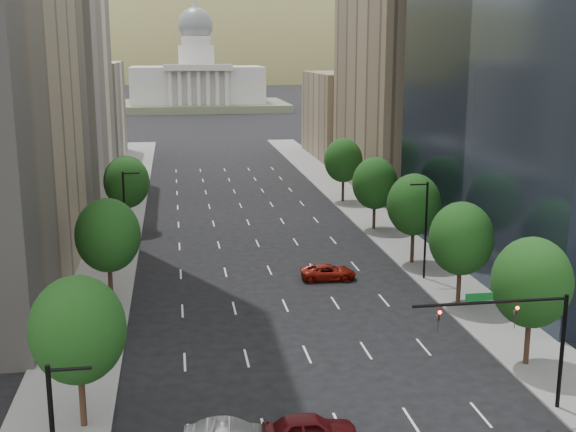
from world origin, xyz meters
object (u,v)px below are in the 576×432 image
car_maroon (310,430)px  car_red_far (328,272)px  traffic_signal (523,328)px  capitol (197,84)px

car_maroon → car_red_far: 28.89m
traffic_signal → car_red_far: 27.31m
traffic_signal → car_red_far: traffic_signal is taller
car_maroon → traffic_signal: bearing=-82.7°
car_red_far → traffic_signal: bearing=-165.6°
capitol → car_red_far: capitol is taller
traffic_signal → car_red_far: size_ratio=1.82×
capitol → traffic_signal: bearing=-87.3°
traffic_signal → car_maroon: bearing=-172.2°
traffic_signal → capitol: size_ratio=0.15×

